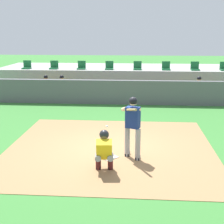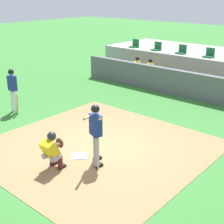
{
  "view_description": "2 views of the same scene",
  "coord_description": "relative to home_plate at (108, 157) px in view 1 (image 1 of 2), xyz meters",
  "views": [
    {
      "loc": [
        0.8,
        -9.85,
        3.6
      ],
      "look_at": [
        0.0,
        0.7,
        1.0
      ],
      "focal_mm": 53.47,
      "sensor_mm": 36.0,
      "label": 1
    },
    {
      "loc": [
        6.35,
        -6.62,
        4.64
      ],
      "look_at": [
        0.0,
        0.7,
        1.0
      ],
      "focal_mm": 51.7,
      "sensor_mm": 36.0,
      "label": 2
    }
  ],
  "objects": [
    {
      "name": "dugout_player_2",
      "position": [
        3.98,
        8.14,
        0.65
      ],
      "size": [
        0.49,
        0.7,
        1.3
      ],
      "color": "#939399",
      "rests_on": "ground"
    },
    {
      "name": "stadium_seat_7",
      "position": [
        5.69,
        10.18,
        1.51
      ],
      "size": [
        0.46,
        0.46,
        0.48
      ],
      "color": "#196033",
      "rests_on": "stands_platform"
    },
    {
      "name": "dugout_bench",
      "position": [
        0.0,
        8.3,
        0.2
      ],
      "size": [
        11.8,
        0.44,
        0.45
      ],
      "primitive_type": "cube",
      "color": "olive",
      "rests_on": "ground"
    },
    {
      "name": "batter_at_plate",
      "position": [
        0.69,
        0.01,
        1.01
      ],
      "size": [
        0.58,
        0.88,
        1.8
      ],
      "color": "#99999E",
      "rests_on": "ground"
    },
    {
      "name": "dugout_player_0",
      "position": [
        -4.05,
        8.14,
        0.65
      ],
      "size": [
        0.49,
        0.7,
        1.3
      ],
      "color": "#939399",
      "rests_on": "ground"
    },
    {
      "name": "dirt_infield",
      "position": [
        0.0,
        0.8,
        -0.02
      ],
      "size": [
        6.4,
        6.4,
        0.01
      ],
      "primitive_type": "cube",
      "color": "#9E754C",
      "rests_on": "ground"
    },
    {
      "name": "stadium_seat_2",
      "position": [
        -2.44,
        10.18,
        1.51
      ],
      "size": [
        0.46,
        0.46,
        0.48
      ],
      "color": "#196033",
      "rests_on": "stands_platform"
    },
    {
      "name": "home_plate",
      "position": [
        0.0,
        0.0,
        0.0
      ],
      "size": [
        0.62,
        0.62,
        0.02
      ],
      "primitive_type": "cube",
      "rotation": [
        0.0,
        0.0,
        0.79
      ],
      "color": "white",
      "rests_on": "dirt_infield"
    },
    {
      "name": "ground_plane",
      "position": [
        0.0,
        0.8,
        -0.02
      ],
      "size": [
        80.0,
        80.0,
        0.0
      ],
      "primitive_type": "plane",
      "color": "#387A33"
    },
    {
      "name": "stadium_seat_6",
      "position": [
        4.06,
        10.18,
        1.51
      ],
      "size": [
        0.46,
        0.46,
        0.48
      ],
      "color": "#196033",
      "rests_on": "stands_platform"
    },
    {
      "name": "stands_platform",
      "position": [
        0.0,
        11.7,
        0.68
      ],
      "size": [
        15.0,
        4.4,
        1.4
      ],
      "primitive_type": "cube",
      "color": "#9E9E99",
      "rests_on": "ground"
    },
    {
      "name": "stadium_seat_1",
      "position": [
        -4.06,
        10.18,
        1.51
      ],
      "size": [
        0.46,
        0.46,
        0.48
      ],
      "color": "#196033",
      "rests_on": "stands_platform"
    },
    {
      "name": "catcher_crouched",
      "position": [
        -0.02,
        -0.94,
        0.58
      ],
      "size": [
        0.51,
        1.81,
        1.13
      ],
      "color": "gray",
      "rests_on": "ground"
    },
    {
      "name": "dugout_wall",
      "position": [
        0.0,
        7.3,
        0.58
      ],
      "size": [
        13.0,
        0.3,
        1.2
      ],
      "primitive_type": "cube",
      "color": "#59595E",
      "rests_on": "ground"
    },
    {
      "name": "stadium_seat_0",
      "position": [
        -5.69,
        10.18,
        1.51
      ],
      "size": [
        0.46,
        0.46,
        0.48
      ],
      "color": "#196033",
      "rests_on": "stands_platform"
    },
    {
      "name": "dugout_player_1",
      "position": [
        -3.19,
        8.14,
        0.65
      ],
      "size": [
        0.49,
        0.7,
        1.3
      ],
      "color": "#939399",
      "rests_on": "ground"
    },
    {
      "name": "stadium_seat_4",
      "position": [
        0.81,
        10.18,
        1.51
      ],
      "size": [
        0.46,
        0.46,
        0.48
      ],
      "color": "#196033",
      "rests_on": "stands_platform"
    },
    {
      "name": "stadium_seat_5",
      "position": [
        2.44,
        10.18,
        1.51
      ],
      "size": [
        0.46,
        0.46,
        0.48
      ],
      "color": "#196033",
      "rests_on": "stands_platform"
    },
    {
      "name": "stadium_seat_3",
      "position": [
        -0.81,
        10.18,
        1.51
      ],
      "size": [
        0.46,
        0.46,
        0.48
      ],
      "color": "#196033",
      "rests_on": "stands_platform"
    }
  ]
}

